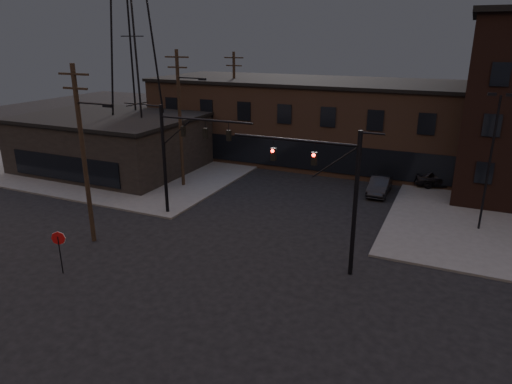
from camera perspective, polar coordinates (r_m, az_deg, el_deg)
ground at (r=24.48m, az=-6.17°, el=-11.72°), size 140.00×140.00×0.00m
sidewalk_nw at (r=53.32m, az=-14.76°, el=4.78°), size 30.00×30.00×0.15m
building_row at (r=48.07m, az=10.88°, el=8.37°), size 40.00×12.00×8.00m
building_left at (r=47.09m, az=-17.63°, el=5.75°), size 16.00×12.00×5.00m
traffic_signal_near at (r=24.39m, az=9.82°, el=0.72°), size 7.12×0.24×8.00m
traffic_signal_far at (r=32.34m, az=-9.64°, el=5.33°), size 7.12×0.24×8.00m
stop_sign at (r=27.01m, az=-23.43°, el=-5.83°), size 0.72×0.33×2.48m
utility_pole_near at (r=29.35m, az=-20.71°, el=4.73°), size 3.70×0.28×11.00m
utility_pole_mid at (r=39.05m, az=-9.42°, el=9.29°), size 3.70×0.28×11.50m
utility_pole_far at (r=49.89m, az=-2.72°, el=11.13°), size 2.20×0.28×11.00m
transmission_tower at (r=46.26m, az=-15.23°, el=18.28°), size 7.00×7.00×25.00m
lot_light_a at (r=32.82m, az=27.37°, el=4.58°), size 1.50×0.28×9.14m
parked_car_lot_a at (r=42.37m, az=22.33°, el=1.68°), size 5.09×3.02×1.63m
car_crossing at (r=39.20m, az=15.19°, el=0.77°), size 1.57×4.38×1.44m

